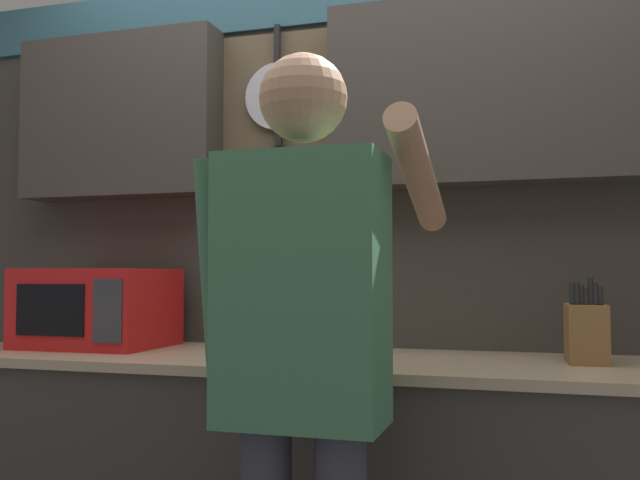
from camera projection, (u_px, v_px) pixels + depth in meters
name	position (u px, v px, depth m)	size (l,w,h in m)	color
back_wall_unit	(352.00, 202.00, 2.53)	(3.20, 0.20, 2.30)	#38332D
microwave	(98.00, 308.00, 2.54)	(0.48, 0.39, 0.28)	red
knife_block	(586.00, 332.00, 2.07)	(0.12, 0.16, 0.25)	brown
person	(304.00, 346.00, 1.66)	(0.54, 0.65, 1.71)	#383842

